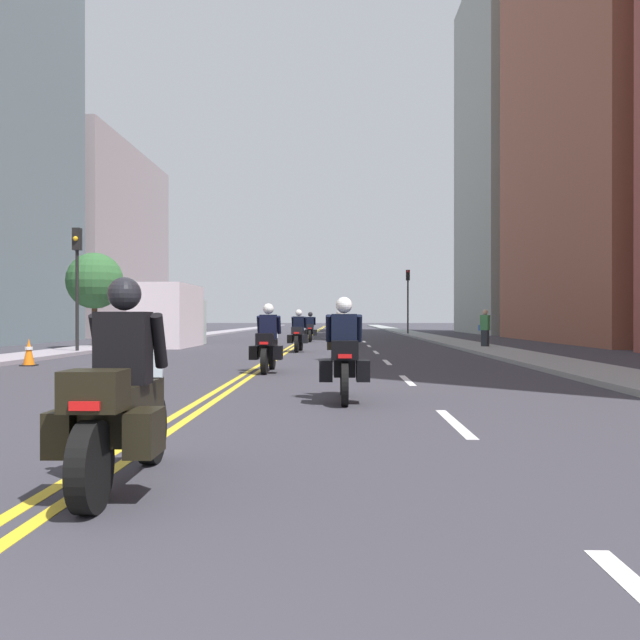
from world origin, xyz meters
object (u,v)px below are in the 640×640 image
object	(u,v)px
traffic_cone_1	(29,352)
street_tree_0	(95,281)
motorcycle_1	(344,358)
motorcycle_6	(310,330)
traffic_light_near	(77,267)
traffic_light_far	(408,290)
motorcycle_3	(340,339)
motorcycle_0	(121,405)
pedestrian_0	(485,329)
parked_truck	(171,319)
motorcycle_5	(344,332)
motorcycle_4	(298,335)
motorcycle_2	(268,345)
motorcycle_7	(340,328)

from	to	relation	value
traffic_cone_1	street_tree_0	xyz separation A→B (m)	(-2.04, 11.06, 2.51)
motorcycle_1	motorcycle_6	world-z (taller)	motorcycle_1
traffic_light_near	traffic_light_far	xyz separation A→B (m)	(14.77, 28.62, 0.27)
motorcycle_3	motorcycle_0	bearing A→B (deg)	-93.64
pedestrian_0	street_tree_0	bearing A→B (deg)	41.96
motorcycle_6	parked_truck	world-z (taller)	parked_truck
motorcycle_1	motorcycle_3	size ratio (longest dim) A/B	1.01
motorcycle_0	traffic_light_far	bearing A→B (deg)	81.00
motorcycle_1	street_tree_0	xyz separation A→B (m)	(-10.54, 18.99, 2.21)
traffic_light_near	motorcycle_1	bearing A→B (deg)	-56.22
motorcycle_0	motorcycle_1	distance (m)	5.97
motorcycle_5	traffic_light_far	size ratio (longest dim) A/B	0.45
motorcycle_4	street_tree_0	bearing A→B (deg)	164.49
motorcycle_5	street_tree_0	xyz separation A→B (m)	(-10.73, -2.89, 2.22)
motorcycle_2	traffic_light_far	xyz separation A→B (m)	(7.02, 37.04, 2.76)
motorcycle_4	motorcycle_3	bearing A→B (deg)	-71.67
motorcycle_2	traffic_light_near	bearing A→B (deg)	133.62
motorcycle_1	traffic_light_far	world-z (taller)	traffic_light_far
motorcycle_2	parked_truck	distance (m)	16.40
motorcycle_7	pedestrian_0	xyz separation A→B (m)	(5.99, -13.89, 0.20)
motorcycle_1	motorcycle_3	distance (m)	10.52
traffic_cone_1	street_tree_0	size ratio (longest dim) A/B	0.18
traffic_cone_1	traffic_light_far	world-z (taller)	traffic_light_far
motorcycle_1	traffic_light_near	world-z (taller)	traffic_light_near
motorcycle_3	motorcycle_5	distance (m)	11.36
traffic_cone_1	motorcycle_4	bearing A→B (deg)	49.91
street_tree_0	motorcycle_1	bearing A→B (deg)	-60.96
motorcycle_3	street_tree_0	world-z (taller)	street_tree_0
pedestrian_0	parked_truck	world-z (taller)	parked_truck
motorcycle_5	traffic_cone_1	size ratio (longest dim) A/B	2.99
motorcycle_0	traffic_light_far	distance (m)	49.15
traffic_light_far	parked_truck	world-z (taller)	traffic_light_far
motorcycle_4	traffic_light_near	size ratio (longest dim) A/B	0.50
motorcycle_1	pedestrian_0	distance (m)	19.51
motorcycle_3	traffic_cone_1	size ratio (longest dim) A/B	2.90
traffic_cone_1	parked_truck	world-z (taller)	parked_truck
motorcycle_1	pedestrian_0	world-z (taller)	pedestrian_0
motorcycle_6	traffic_light_far	bearing A→B (deg)	65.83
traffic_light_near	motorcycle_2	bearing A→B (deg)	-47.34
motorcycle_4	pedestrian_0	world-z (taller)	pedestrian_0
motorcycle_1	traffic_light_far	distance (m)	43.28
motorcycle_7	pedestrian_0	world-z (taller)	pedestrian_0
motorcycle_1	motorcycle_5	bearing A→B (deg)	89.10
motorcycle_0	motorcycle_7	distance (m)	38.19
motorcycle_1	street_tree_0	bearing A→B (deg)	118.65
motorcycle_0	motorcycle_5	xyz separation A→B (m)	(1.95, 27.58, 0.02)
traffic_light_far	pedestrian_0	world-z (taller)	traffic_light_far
motorcycle_6	traffic_light_far	world-z (taller)	traffic_light_far
traffic_cone_1	street_tree_0	distance (m)	11.53
motorcycle_3	traffic_light_near	world-z (taller)	traffic_light_near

